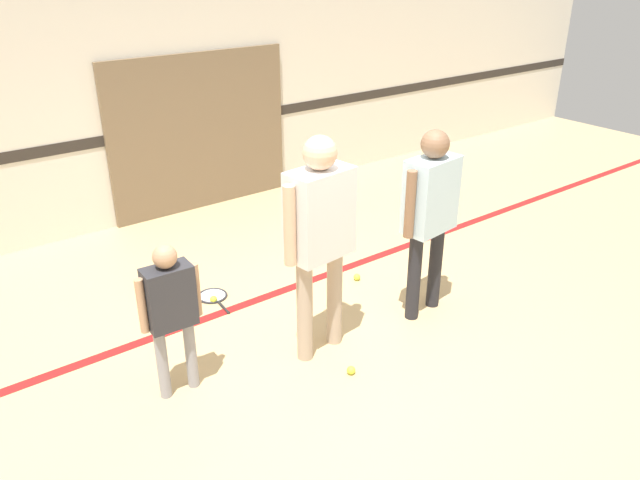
{
  "coord_description": "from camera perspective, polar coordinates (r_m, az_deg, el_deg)",
  "views": [
    {
      "loc": [
        -2.65,
        -3.35,
        2.94
      ],
      "look_at": [
        -0.13,
        -0.02,
        0.97
      ],
      "focal_mm": 35.0,
      "sensor_mm": 36.0,
      "label": 1
    }
  ],
  "objects": [
    {
      "name": "tennis_ball_stray_left",
      "position": [
        6.34,
        1.15,
        -2.06
      ],
      "size": [
        0.07,
        0.07,
        0.07
      ],
      "primitive_type": "sphere",
      "color": "#CCE038",
      "rests_on": "ground_plane"
    },
    {
      "name": "ground_plane",
      "position": [
        5.19,
        1.06,
        -9.28
      ],
      "size": [
        16.0,
        16.0,
        0.0
      ],
      "primitive_type": "plane",
      "color": "tan"
    },
    {
      "name": "wall_back",
      "position": [
        7.34,
        -15.7,
        13.8
      ],
      "size": [
        16.0,
        0.07,
        3.2
      ],
      "color": "silver",
      "rests_on": "ground_plane"
    },
    {
      "name": "wall_panel",
      "position": [
        7.67,
        -10.87,
        9.61
      ],
      "size": [
        2.28,
        0.05,
        1.86
      ],
      "color": "#756047",
      "rests_on": "ground_plane"
    },
    {
      "name": "tennis_ball_near_instructor",
      "position": [
        4.83,
        2.86,
        -11.8
      ],
      "size": [
        0.07,
        0.07,
        0.07
      ],
      "primitive_type": "sphere",
      "color": "#CCE038",
      "rests_on": "ground_plane"
    },
    {
      "name": "tennis_ball_by_spare_racket",
      "position": [
        5.78,
        -9.72,
        -5.35
      ],
      "size": [
        0.07,
        0.07,
        0.07
      ],
      "primitive_type": "sphere",
      "color": "#CCE038",
      "rests_on": "ground_plane"
    },
    {
      "name": "person_student_left",
      "position": [
        4.39,
        -13.52,
        -5.76
      ],
      "size": [
        0.45,
        0.2,
        1.18
      ],
      "rotation": [
        0.0,
        0.0,
        -0.05
      ],
      "color": "gray",
      "rests_on": "ground_plane"
    },
    {
      "name": "floor_stripe",
      "position": [
        5.83,
        -4.63,
        -5.06
      ],
      "size": [
        14.4,
        0.1,
        0.01
      ],
      "color": "red",
      "rests_on": "ground_plane"
    },
    {
      "name": "tennis_ball_stray_right",
      "position": [
        6.07,
        3.4,
        -3.4
      ],
      "size": [
        0.07,
        0.07,
        0.07
      ],
      "primitive_type": "sphere",
      "color": "#CCE038",
      "rests_on": "ground_plane"
    },
    {
      "name": "person_instructor",
      "position": [
        4.56,
        0.0,
        1.37
      ],
      "size": [
        0.67,
        0.33,
        1.77
      ],
      "rotation": [
        0.0,
        0.0,
        0.11
      ],
      "color": "tan",
      "rests_on": "ground_plane"
    },
    {
      "name": "racket_spare_on_floor",
      "position": [
        5.86,
        -9.72,
        -5.13
      ],
      "size": [
        0.3,
        0.51,
        0.03
      ],
      "rotation": [
        0.0,
        0.0,
        4.63
      ],
      "color": "#28282D",
      "rests_on": "ground_plane"
    },
    {
      "name": "person_student_right",
      "position": [
        5.21,
        10.05,
        3.21
      ],
      "size": [
        0.62,
        0.31,
        1.65
      ],
      "rotation": [
        0.0,
        0.0,
        3.27
      ],
      "color": "#232328",
      "rests_on": "ground_plane"
    }
  ]
}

